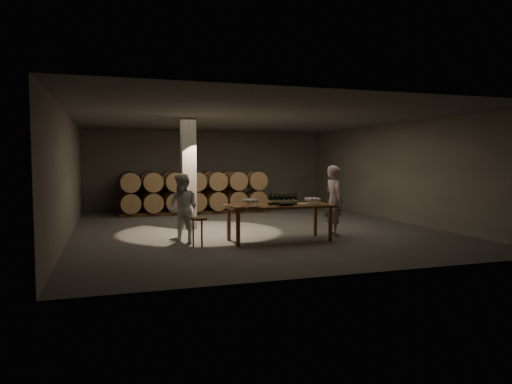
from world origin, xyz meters
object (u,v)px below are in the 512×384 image
object	(u,v)px
tasting_table	(279,209)
notebook_near	(251,207)
bottle_cluster	(283,200)
person_woman	(183,208)
person_man	(334,201)
plate	(303,204)
stool	(199,223)

from	to	relation	value
tasting_table	notebook_near	distance (m)	0.99
tasting_table	notebook_near	size ratio (longest dim) A/B	10.79
bottle_cluster	person_woman	world-z (taller)	person_woman
bottle_cluster	person_man	distance (m)	1.62
tasting_table	plate	xyz separation A→B (m)	(0.59, -0.09, 0.11)
plate	person_man	bearing A→B (deg)	21.26
stool	tasting_table	bearing A→B (deg)	2.02
bottle_cluster	tasting_table	bearing A→B (deg)	-171.04
bottle_cluster	stool	xyz separation A→B (m)	(-2.12, -0.09, -0.46)
tasting_table	plate	size ratio (longest dim) A/B	8.84
plate	stool	bearing A→B (deg)	179.70
bottle_cluster	person_man	size ratio (longest dim) A/B	0.39
tasting_table	stool	distance (m)	2.04
stool	person_man	distance (m)	3.75
bottle_cluster	notebook_near	distance (m)	1.08
notebook_near	stool	world-z (taller)	notebook_near
person_man	person_woman	distance (m)	3.99
notebook_near	stool	bearing A→B (deg)	154.53
bottle_cluster	notebook_near	bearing A→B (deg)	-154.33
plate	person_woman	bearing A→B (deg)	169.69
person_man	notebook_near	bearing A→B (deg)	104.84
tasting_table	bottle_cluster	xyz separation A→B (m)	(0.09, 0.01, 0.21)
person_man	person_woman	size ratio (longest dim) A/B	1.11
tasting_table	plate	world-z (taller)	plate
stool	person_man	world-z (taller)	person_man
notebook_near	tasting_table	bearing A→B (deg)	19.96
tasting_table	notebook_near	bearing A→B (deg)	-152.80
notebook_near	person_woman	distance (m)	1.69
tasting_table	notebook_near	world-z (taller)	notebook_near
stool	person_woman	xyz separation A→B (m)	(-0.29, 0.51, 0.30)
plate	notebook_near	bearing A→B (deg)	-165.97
bottle_cluster	person_man	bearing A→B (deg)	11.60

